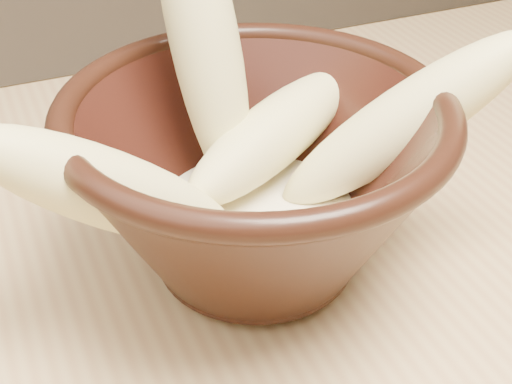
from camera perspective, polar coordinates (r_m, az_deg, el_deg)
bowl at (r=0.43m, az=-0.00°, el=1.18°), size 0.23×0.23×0.13m
milk_puddle at (r=0.45m, az=-0.00°, el=-2.13°), size 0.13×0.13×0.02m
banana_upright at (r=0.44m, az=-4.22°, el=12.34°), size 0.06×0.12×0.20m
banana_left at (r=0.39m, az=-11.57°, el=0.19°), size 0.16×0.05×0.13m
banana_right at (r=0.44m, az=11.82°, el=5.53°), size 0.18×0.09×0.14m
banana_across at (r=0.46m, az=1.40°, el=4.65°), size 0.16×0.11×0.06m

